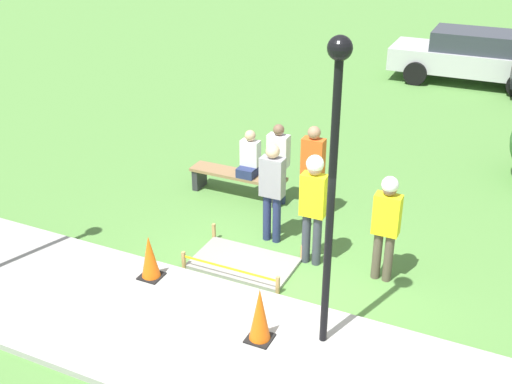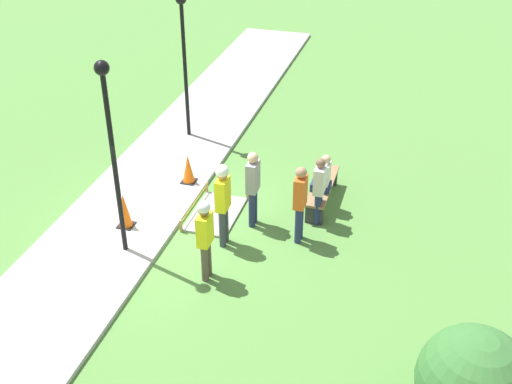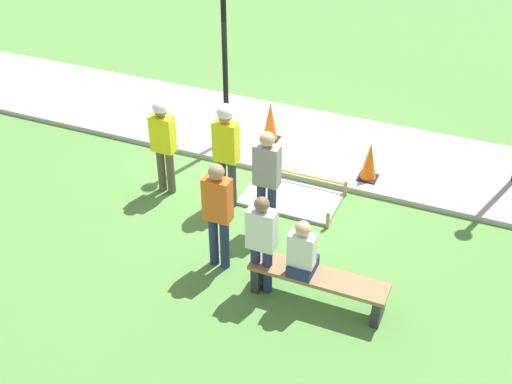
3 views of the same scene
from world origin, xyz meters
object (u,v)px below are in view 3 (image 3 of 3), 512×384
traffic_cone_near_patch (369,161)px  person_seated_on_bench (302,253)px  bystander_in_white_shirt (267,176)px  traffic_cone_far_patch (270,121)px  park_bench (318,282)px  lamppost_near (223,8)px  bystander_in_gray_shirt (262,240)px  worker_assistant (226,146)px  worker_supervisor (163,139)px  bystander_in_orange_shirt (218,210)px

traffic_cone_near_patch → person_seated_on_bench: size_ratio=0.81×
bystander_in_white_shirt → traffic_cone_far_patch: bearing=-69.3°
bystander_in_white_shirt → person_seated_on_bench: bearing=128.6°
park_bench → traffic_cone_far_patch: bearing=-59.6°
lamppost_near → park_bench: bearing=130.9°
park_bench → bystander_in_gray_shirt: 0.98m
traffic_cone_near_patch → worker_assistant: worker_assistant is taller
worker_supervisor → bystander_in_orange_shirt: bearing=140.0°
traffic_cone_far_patch → worker_assistant: size_ratio=0.43×
bystander_in_gray_shirt → lamppost_near: bearing=-58.1°
bystander_in_orange_shirt → traffic_cone_far_patch: bearing=-79.6°
bystander_in_orange_shirt → lamppost_near: (1.45, -3.33, 1.74)m
worker_assistant → lamppost_near: bearing=-64.6°
bystander_in_orange_shirt → bystander_in_white_shirt: 1.14m
park_bench → bystander_in_orange_shirt: 1.73m
traffic_cone_near_patch → bystander_in_gray_shirt: bystander_in_gray_shirt is taller
traffic_cone_near_patch → bystander_in_orange_shirt: 3.44m
worker_assistant → bystander_in_gray_shirt: size_ratio=1.19×
worker_assistant → bystander_in_white_shirt: worker_assistant is taller
traffic_cone_far_patch → worker_supervisor: size_ratio=0.46×
park_bench → worker_assistant: bearing=-37.6°
park_bench → worker_supervisor: (3.32, -1.63, 0.70)m
bystander_in_orange_shirt → park_bench: bearing=173.4°
park_bench → traffic_cone_near_patch: bearing=-87.6°
park_bench → worker_supervisor: size_ratio=1.10×
traffic_cone_near_patch → worker_assistant: (2.03, 1.59, 0.70)m
traffic_cone_near_patch → lamppost_near: bearing=-5.2°
person_seated_on_bench → worker_supervisor: (3.09, -1.68, 0.21)m
person_seated_on_bench → worker_assistant: (1.93, -1.71, 0.31)m
person_seated_on_bench → bystander_in_white_shirt: bystander_in_white_shirt is taller
traffic_cone_far_patch → bystander_in_white_shirt: size_ratio=0.46×
person_seated_on_bench → worker_assistant: size_ratio=0.47×
park_bench → worker_assistant: worker_assistant is taller
traffic_cone_far_patch → bystander_in_orange_shirt: bystander_in_orange_shirt is taller
bystander_in_white_shirt → bystander_in_orange_shirt: bearing=74.7°
bystander_in_gray_shirt → park_bench: bearing=-175.3°
person_seated_on_bench → lamppost_near: 4.92m
person_seated_on_bench → bystander_in_gray_shirt: bearing=1.7°
bystander_in_orange_shirt → bystander_in_white_shirt: bystander_in_white_shirt is taller
park_bench → bystander_in_white_shirt: size_ratio=1.09×
traffic_cone_near_patch → traffic_cone_far_patch: (2.14, -0.62, 0.05)m
park_bench → bystander_in_white_shirt: (1.29, -1.28, 0.66)m
bystander_in_gray_shirt → worker_assistant: bearing=-52.1°
person_seated_on_bench → bystander_in_white_shirt: size_ratio=0.50×
worker_assistant → traffic_cone_far_patch: bearing=-87.1°
person_seated_on_bench → bystander_in_orange_shirt: bearing=-9.7°
park_bench → bystander_in_gray_shirt: (0.82, 0.07, 0.54)m
traffic_cone_near_patch → worker_assistant: bearing=38.0°
bystander_in_orange_shirt → bystander_in_white_shirt: size_ratio=0.99×
traffic_cone_near_patch → bystander_in_gray_shirt: bearing=78.4°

